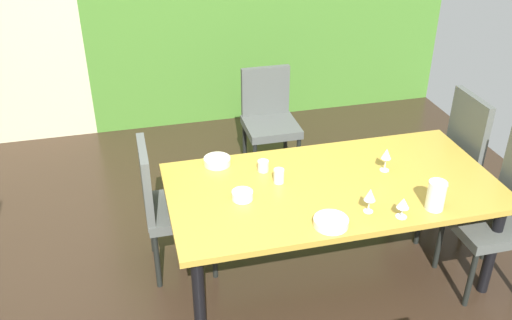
{
  "coord_description": "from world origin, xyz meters",
  "views": [
    {
      "loc": [
        -0.45,
        -2.63,
        2.64
      ],
      "look_at": [
        0.3,
        0.38,
        0.85
      ],
      "focal_mm": 40.0,
      "sensor_mm": 36.0,
      "label": 1
    }
  ],
  "objects_px": {
    "chair_head_far": "(269,116)",
    "chair_right_near": "(503,209)",
    "wine_glass_right": "(403,204)",
    "serving_bowl_north": "(217,161)",
    "dining_table": "(332,193)",
    "wine_glass_west": "(386,155)",
    "cup_front": "(263,166)",
    "wine_glass_left": "(370,195)",
    "pitcher_rear": "(436,195)",
    "chair_left_far": "(167,201)",
    "serving_bowl_near_shelf": "(242,195)",
    "cup_center": "(279,176)",
    "serving_bowl_south": "(331,222)",
    "chair_right_far": "(449,159)"
  },
  "relations": [
    {
      "from": "chair_head_far",
      "to": "chair_right_near",
      "type": "relative_size",
      "value": 0.88
    },
    {
      "from": "wine_glass_right",
      "to": "serving_bowl_north",
      "type": "bearing_deg",
      "value": 137.2
    },
    {
      "from": "serving_bowl_north",
      "to": "dining_table",
      "type": "bearing_deg",
      "value": -32.55
    },
    {
      "from": "wine_glass_west",
      "to": "cup_front",
      "type": "xyz_separation_m",
      "value": [
        -0.77,
        0.19,
        -0.08
      ]
    },
    {
      "from": "chair_right_near",
      "to": "wine_glass_left",
      "type": "distance_m",
      "value": 0.97
    },
    {
      "from": "chair_right_near",
      "to": "wine_glass_west",
      "type": "bearing_deg",
      "value": 57.78
    },
    {
      "from": "chair_head_far",
      "to": "pitcher_rear",
      "type": "distance_m",
      "value": 1.92
    },
    {
      "from": "wine_glass_left",
      "to": "cup_front",
      "type": "height_order",
      "value": "wine_glass_left"
    },
    {
      "from": "dining_table",
      "to": "serving_bowl_north",
      "type": "bearing_deg",
      "value": 147.45
    },
    {
      "from": "chair_left_far",
      "to": "serving_bowl_near_shelf",
      "type": "xyz_separation_m",
      "value": [
        0.43,
        -0.35,
        0.2
      ]
    },
    {
      "from": "cup_center",
      "to": "serving_bowl_south",
      "type": "bearing_deg",
      "value": -72.74
    },
    {
      "from": "wine_glass_left",
      "to": "serving_bowl_near_shelf",
      "type": "xyz_separation_m",
      "value": [
        -0.68,
        0.31,
        -0.09
      ]
    },
    {
      "from": "chair_right_near",
      "to": "dining_table",
      "type": "bearing_deg",
      "value": 72.37
    },
    {
      "from": "dining_table",
      "to": "chair_left_far",
      "type": "xyz_separation_m",
      "value": [
        -1.02,
        0.33,
        -0.11
      ]
    },
    {
      "from": "wine_glass_left",
      "to": "pitcher_rear",
      "type": "distance_m",
      "value": 0.39
    },
    {
      "from": "chair_left_far",
      "to": "chair_right_far",
      "type": "relative_size",
      "value": 0.9
    },
    {
      "from": "wine_glass_left",
      "to": "cup_front",
      "type": "xyz_separation_m",
      "value": [
        -0.48,
        0.6,
        -0.08
      ]
    },
    {
      "from": "cup_front",
      "to": "cup_center",
      "type": "bearing_deg",
      "value": -69.65
    },
    {
      "from": "serving_bowl_north",
      "to": "chair_left_far",
      "type": "bearing_deg",
      "value": -165.11
    },
    {
      "from": "serving_bowl_north",
      "to": "wine_glass_west",
      "type": "bearing_deg",
      "value": -18.18
    },
    {
      "from": "wine_glass_right",
      "to": "cup_front",
      "type": "relative_size",
      "value": 1.76
    },
    {
      "from": "chair_right_near",
      "to": "wine_glass_left",
      "type": "xyz_separation_m",
      "value": [
        -0.94,
        -0.0,
        0.26
      ]
    },
    {
      "from": "serving_bowl_north",
      "to": "cup_center",
      "type": "xyz_separation_m",
      "value": [
        0.34,
        -0.32,
        0.02
      ]
    },
    {
      "from": "chair_right_far",
      "to": "serving_bowl_near_shelf",
      "type": "relative_size",
      "value": 8.24
    },
    {
      "from": "serving_bowl_north",
      "to": "pitcher_rear",
      "type": "bearing_deg",
      "value": -35.56
    },
    {
      "from": "dining_table",
      "to": "serving_bowl_north",
      "type": "height_order",
      "value": "serving_bowl_north"
    },
    {
      "from": "chair_head_far",
      "to": "wine_glass_right",
      "type": "xyz_separation_m",
      "value": [
        0.28,
        -1.86,
        0.28
      ]
    },
    {
      "from": "chair_head_far",
      "to": "pitcher_rear",
      "type": "relative_size",
      "value": 5.02
    },
    {
      "from": "serving_bowl_near_shelf",
      "to": "wine_glass_west",
      "type": "bearing_deg",
      "value": 5.86
    },
    {
      "from": "wine_glass_right",
      "to": "serving_bowl_north",
      "type": "xyz_separation_m",
      "value": [
        -0.92,
        0.85,
        -0.07
      ]
    },
    {
      "from": "chair_right_far",
      "to": "serving_bowl_near_shelf",
      "type": "xyz_separation_m",
      "value": [
        -1.62,
        -0.35,
        0.17
      ]
    },
    {
      "from": "serving_bowl_north",
      "to": "cup_front",
      "type": "xyz_separation_m",
      "value": [
        0.28,
        -0.16,
        0.01
      ]
    },
    {
      "from": "chair_right_near",
      "to": "serving_bowl_north",
      "type": "bearing_deg",
      "value": 66.1
    },
    {
      "from": "chair_right_far",
      "to": "cup_front",
      "type": "relative_size",
      "value": 14.42
    },
    {
      "from": "chair_left_far",
      "to": "wine_glass_west",
      "type": "relative_size",
      "value": 5.94
    },
    {
      "from": "pitcher_rear",
      "to": "wine_glass_west",
      "type": "bearing_deg",
      "value": 101.33
    },
    {
      "from": "chair_head_far",
      "to": "wine_glass_west",
      "type": "bearing_deg",
      "value": 106.95
    },
    {
      "from": "wine_glass_west",
      "to": "serving_bowl_south",
      "type": "distance_m",
      "value": 0.74
    },
    {
      "from": "chair_head_far",
      "to": "wine_glass_west",
      "type": "distance_m",
      "value": 1.45
    },
    {
      "from": "chair_right_far",
      "to": "serving_bowl_north",
      "type": "height_order",
      "value": "chair_right_far"
    },
    {
      "from": "chair_left_far",
      "to": "wine_glass_west",
      "type": "distance_m",
      "value": 1.46
    },
    {
      "from": "wine_glass_left",
      "to": "serving_bowl_north",
      "type": "height_order",
      "value": "wine_glass_left"
    },
    {
      "from": "wine_glass_left",
      "to": "serving_bowl_south",
      "type": "bearing_deg",
      "value": -163.9
    },
    {
      "from": "chair_right_near",
      "to": "wine_glass_left",
      "type": "bearing_deg",
      "value": 90.13
    },
    {
      "from": "chair_head_far",
      "to": "wine_glass_left",
      "type": "distance_m",
      "value": 1.79
    },
    {
      "from": "chair_right_near",
      "to": "serving_bowl_north",
      "type": "height_order",
      "value": "chair_right_near"
    },
    {
      "from": "chair_right_near",
      "to": "wine_glass_right",
      "type": "relative_size",
      "value": 8.16
    },
    {
      "from": "serving_bowl_south",
      "to": "pitcher_rear",
      "type": "relative_size",
      "value": 1.07
    },
    {
      "from": "dining_table",
      "to": "wine_glass_right",
      "type": "relative_size",
      "value": 16.16
    },
    {
      "from": "serving_bowl_south",
      "to": "wine_glass_west",
      "type": "bearing_deg",
      "value": 41.06
    }
  ]
}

